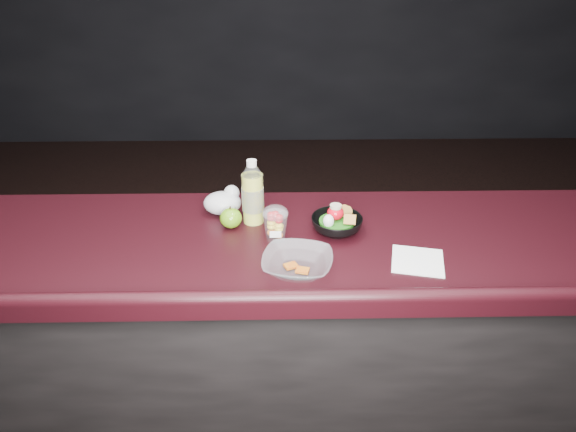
% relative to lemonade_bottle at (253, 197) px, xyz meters
% --- Properties ---
extents(counter, '(4.06, 0.71, 1.02)m').
position_rel_lemonade_bottle_xyz_m(counter, '(-0.01, -0.12, -0.61)').
color(counter, black).
rests_on(counter, ground).
extents(lemonade_bottle, '(0.08, 0.08, 0.24)m').
position_rel_lemonade_bottle_xyz_m(lemonade_bottle, '(0.00, 0.00, 0.00)').
color(lemonade_bottle, gold).
rests_on(lemonade_bottle, counter).
extents(fruit_cup, '(0.09, 0.09, 0.12)m').
position_rel_lemonade_bottle_xyz_m(fruit_cup, '(0.08, -0.12, -0.04)').
color(fruit_cup, white).
rests_on(fruit_cup, counter).
extents(green_apple, '(0.08, 0.08, 0.08)m').
position_rel_lemonade_bottle_xyz_m(green_apple, '(-0.08, -0.04, -0.06)').
color(green_apple, '#49850F').
rests_on(green_apple, counter).
extents(plastic_bag, '(0.14, 0.11, 0.10)m').
position_rel_lemonade_bottle_xyz_m(plastic_bag, '(-0.11, 0.07, -0.05)').
color(plastic_bag, silver).
rests_on(plastic_bag, counter).
extents(snack_bowl, '(0.22, 0.22, 0.10)m').
position_rel_lemonade_bottle_xyz_m(snack_bowl, '(0.29, -0.08, -0.07)').
color(snack_bowl, black).
rests_on(snack_bowl, counter).
extents(takeout_bowl, '(0.25, 0.25, 0.05)m').
position_rel_lemonade_bottle_xyz_m(takeout_bowl, '(0.15, -0.32, -0.07)').
color(takeout_bowl, silver).
rests_on(takeout_bowl, counter).
extents(paper_napkin, '(0.19, 0.19, 0.00)m').
position_rel_lemonade_bottle_xyz_m(paper_napkin, '(0.53, -0.27, -0.10)').
color(paper_napkin, white).
rests_on(paper_napkin, counter).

